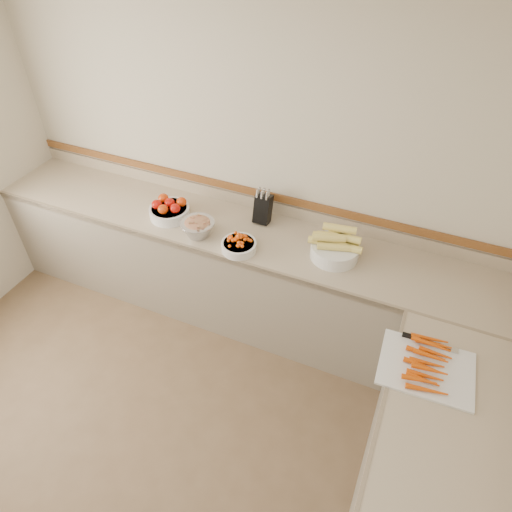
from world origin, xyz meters
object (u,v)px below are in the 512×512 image
at_px(rhubarb_bowl, 198,227).
at_px(cutting_board, 427,365).
at_px(tomato_bowl, 169,210).
at_px(corn_bowl, 335,247).
at_px(knife_block, 263,208).
at_px(cherry_tomato_bowl, 239,245).

relative_size(rhubarb_bowl, cutting_board, 0.50).
relative_size(tomato_bowl, corn_bowl, 0.83).
xyz_separation_m(knife_block, tomato_bowl, (-0.68, -0.24, -0.05)).
height_order(cherry_tomato_bowl, rhubarb_bowl, rhubarb_bowl).
bearing_deg(corn_bowl, knife_block, 163.21).
relative_size(knife_block, tomato_bowl, 0.93).
bearing_deg(cherry_tomato_bowl, knife_block, 86.67).
height_order(tomato_bowl, cutting_board, tomato_bowl).
bearing_deg(cherry_tomato_bowl, rhubarb_bowl, 174.26).
relative_size(cherry_tomato_bowl, rhubarb_bowl, 0.99).
bearing_deg(tomato_bowl, cherry_tomato_bowl, -12.89).
xyz_separation_m(tomato_bowl, corn_bowl, (1.30, 0.05, 0.02)).
distance_m(cherry_tomato_bowl, cutting_board, 1.46).
bearing_deg(knife_block, tomato_bowl, -160.87).
height_order(tomato_bowl, rhubarb_bowl, tomato_bowl).
height_order(knife_block, corn_bowl, knife_block).
distance_m(knife_block, corn_bowl, 0.65).
distance_m(tomato_bowl, cherry_tomato_bowl, 0.68).
bearing_deg(cherry_tomato_bowl, corn_bowl, 17.44).
distance_m(knife_block, rhubarb_bowl, 0.51).
distance_m(corn_bowl, rhubarb_bowl, 1.00).
relative_size(tomato_bowl, cutting_board, 0.61).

